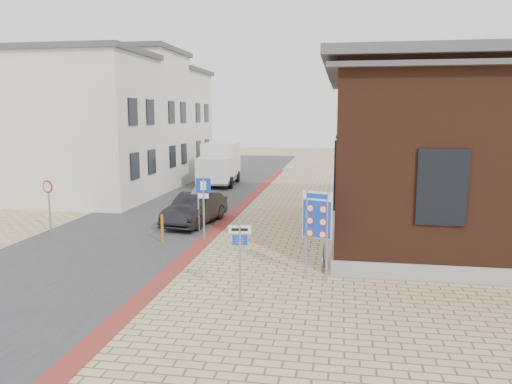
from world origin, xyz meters
The scene contains 16 objects.
ground centered at (0.00, 0.00, 0.00)m, with size 120.00×120.00×0.00m, color tan.
road_strip centered at (-5.50, 15.00, 0.01)m, with size 7.00×60.00×0.02m, color #38383A.
curb_strip centered at (-2.00, 10.00, 0.01)m, with size 0.60×40.00×0.02m, color maroon.
brick_building centered at (8.99, 7.00, 3.49)m, with size 13.00×13.00×6.80m.
townhouse_near centered at (-10.99, 12.00, 4.17)m, with size 7.40×6.40×8.30m.
townhouse_mid centered at (-10.99, 18.00, 4.57)m, with size 7.40×6.40×9.10m.
townhouse_far centered at (-10.99, 24.00, 4.17)m, with size 7.40×6.40×8.30m.
bike_rack centered at (2.65, 2.20, 0.26)m, with size 0.08×1.80×0.60m.
sedan centered at (-3.20, 7.34, 0.71)m, with size 1.49×4.29×1.41m, color black.
box_truck centered at (-5.16, 19.92, 1.49)m, with size 2.61×5.63×2.88m.
border_sign centered at (2.50, 0.50, 1.92)m, with size 0.87×0.36×2.67m.
essen_sign centered at (0.62, -1.50, 1.42)m, with size 0.59×0.11×2.17m.
parking_sign centered at (-2.01, 4.50, 1.72)m, with size 0.56×0.13×2.53m.
yield_sign centered at (-2.66, 6.00, 1.58)m, with size 0.74×0.23×2.10m.
speed_sign centered at (-8.50, 4.50, 1.48)m, with size 0.52×0.17×2.24m.
bollard centered at (-3.50, 3.93, 0.55)m, with size 0.10×0.10×1.10m, color #D6610B.
Camera 1 is at (3.11, -13.75, 4.85)m, focal length 35.00 mm.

